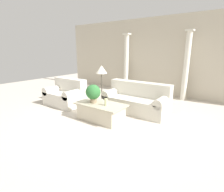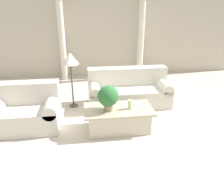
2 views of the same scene
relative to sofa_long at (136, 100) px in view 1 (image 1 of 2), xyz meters
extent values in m
plane|color=beige|center=(-0.35, -0.73, -0.36)|extent=(16.00, 16.00, 0.00)
cube|color=beige|center=(-0.35, 2.61, 1.24)|extent=(10.00, 0.06, 3.20)
cube|color=beige|center=(0.00, -0.06, -0.13)|extent=(2.02, 0.87, 0.46)
cube|color=beige|center=(0.00, 0.22, 0.32)|extent=(2.02, 0.31, 0.45)
cylinder|color=beige|center=(-0.87, -0.06, 0.12)|extent=(0.28, 0.87, 0.28)
cylinder|color=beige|center=(0.87, -0.06, 0.12)|extent=(0.28, 0.87, 0.28)
cube|color=silver|center=(-2.32, -0.89, -0.13)|extent=(1.34, 0.87, 0.46)
cube|color=silver|center=(-2.32, -0.61, 0.32)|extent=(1.34, 0.31, 0.45)
cylinder|color=silver|center=(-2.85, -0.89, 0.12)|extent=(0.28, 0.87, 0.28)
cylinder|color=silver|center=(-1.79, -0.89, 0.12)|extent=(0.28, 0.87, 0.28)
cube|color=beige|center=(-0.45, -1.19, -0.15)|extent=(1.21, 0.65, 0.43)
cube|color=#BCB398|center=(-0.45, -1.19, 0.09)|extent=(1.37, 0.74, 0.04)
cylinder|color=#937F60|center=(-0.66, -1.24, 0.17)|extent=(0.18, 0.18, 0.13)
sphere|color=#2D6B33|center=(-0.66, -1.24, 0.41)|extent=(0.41, 0.41, 0.41)
cylinder|color=beige|center=(-0.23, -1.23, 0.20)|extent=(0.08, 0.08, 0.19)
cylinder|color=#4C473D|center=(-1.40, 0.02, -0.35)|extent=(0.21, 0.21, 0.03)
cylinder|color=#4C473D|center=(-1.40, 0.02, 0.20)|extent=(0.04, 0.04, 1.06)
cone|color=silver|center=(-1.40, 0.02, 0.87)|extent=(0.40, 0.40, 0.27)
cylinder|color=silver|center=(-1.75, 2.24, 0.90)|extent=(0.20, 0.20, 2.52)
cube|color=silver|center=(-1.75, 2.24, 2.19)|extent=(0.29, 0.29, 0.06)
cylinder|color=silver|center=(0.85, 2.24, 0.90)|extent=(0.20, 0.20, 2.52)
cube|color=silver|center=(0.85, 2.24, 2.19)|extent=(0.29, 0.29, 0.06)
camera|label=1|loc=(2.46, -4.68, 1.52)|focal=28.00mm
camera|label=2|loc=(-1.09, -5.06, 2.04)|focal=35.00mm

